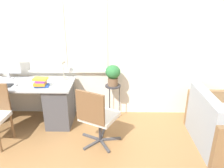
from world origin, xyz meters
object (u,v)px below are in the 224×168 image
book_stack (41,82)px  plant_stand (113,89)px  desk_lamp (63,67)px  couch_loveseat (224,128)px  monitor (7,65)px  mouse (16,84)px  potted_plant (113,74)px  office_chair_swivel (97,116)px

book_stack → plant_stand: 1.20m
desk_lamp → couch_loveseat: desk_lamp is taller
couch_loveseat → desk_lamp: bearing=72.6°
monitor → desk_lamp: 0.96m
monitor → mouse: size_ratio=7.00×
desk_lamp → potted_plant: (0.84, -0.03, -0.11)m
monitor → book_stack: monitor is taller
desk_lamp → monitor: bearing=179.5°
desk_lamp → office_chair_swivel: desk_lamp is taller
book_stack → couch_loveseat: bearing=-8.9°
mouse → plant_stand: size_ratio=0.10×
desk_lamp → plant_stand: size_ratio=0.54×
mouse → monitor: bearing=130.3°
book_stack → potted_plant: size_ratio=0.66×
monitor → potted_plant: size_ratio=1.28×
office_chair_swivel → mouse: bearing=6.5°
desk_lamp → mouse: bearing=-156.4°
plant_stand → potted_plant: potted_plant is taller
mouse → book_stack: book_stack is taller
office_chair_swivel → plant_stand: 0.81m
couch_loveseat → potted_plant: bearing=65.3°
desk_lamp → couch_loveseat: (2.47, -0.78, -0.67)m
mouse → office_chair_swivel: bearing=-20.4°
office_chair_swivel → couch_loveseat: size_ratio=0.77×
book_stack → mouse: bearing=174.7°
monitor → couch_loveseat: 3.59m
mouse → book_stack: size_ratio=0.28×
plant_stand → couch_loveseat: bearing=-24.7°
book_stack → couch_loveseat: book_stack is taller
monitor → desk_lamp: (0.96, -0.01, -0.03)m
plant_stand → mouse: bearing=-169.7°
monitor → mouse: monitor is taller
mouse → plant_stand: bearing=10.3°
book_stack → potted_plant: potted_plant is taller
monitor → book_stack: (0.68, -0.35, -0.18)m
book_stack → plant_stand: size_ratio=0.37×
desk_lamp → book_stack: desk_lamp is taller
plant_stand → monitor: bearing=179.0°
couch_loveseat → book_stack: bearing=81.1°
mouse → book_stack: bearing=-5.3°
plant_stand → potted_plant: 0.28m
book_stack → potted_plant: 1.18m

